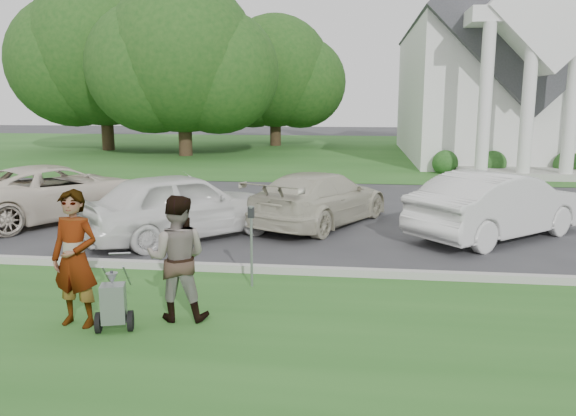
% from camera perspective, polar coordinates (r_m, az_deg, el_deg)
% --- Properties ---
extents(ground, '(120.00, 120.00, 0.00)m').
position_cam_1_polar(ground, '(9.72, -3.71, -7.59)').
color(ground, '#333335').
rests_on(ground, ground).
extents(grass_strip, '(80.00, 7.00, 0.01)m').
position_cam_1_polar(grass_strip, '(7.01, -8.47, -15.19)').
color(grass_strip, '#27591E').
rests_on(grass_strip, ground).
extents(church_lawn, '(80.00, 30.00, 0.01)m').
position_cam_1_polar(church_lawn, '(36.23, 4.33, 5.92)').
color(church_lawn, '#27591E').
rests_on(church_lawn, ground).
extents(curb, '(80.00, 0.18, 0.15)m').
position_cam_1_polar(curb, '(10.21, -3.14, -6.23)').
color(curb, '#9E9E93').
rests_on(curb, ground).
extents(church, '(9.19, 19.00, 24.10)m').
position_cam_1_polar(church, '(33.10, 20.46, 15.13)').
color(church, white).
rests_on(church, ground).
extents(tree_left, '(10.63, 8.40, 9.71)m').
position_cam_1_polar(tree_left, '(32.61, -10.66, 14.22)').
color(tree_left, '#332316').
rests_on(tree_left, ground).
extents(tree_far, '(11.64, 9.20, 10.73)m').
position_cam_1_polar(tree_far, '(37.61, -18.28, 14.28)').
color(tree_far, '#332316').
rests_on(tree_far, ground).
extents(tree_back, '(9.61, 7.60, 8.89)m').
position_cam_1_polar(tree_back, '(39.50, -1.32, 13.21)').
color(tree_back, '#332316').
rests_on(tree_back, ground).
extents(striping_cart, '(0.65, 1.03, 0.89)m').
position_cam_1_polar(striping_cart, '(7.97, -17.29, -9.34)').
color(striping_cart, black).
rests_on(striping_cart, ground).
extents(person_left, '(0.75, 0.55, 1.89)m').
position_cam_1_polar(person_left, '(8.17, -20.81, -4.94)').
color(person_left, '#999999').
rests_on(person_left, ground).
extents(person_right, '(0.93, 0.76, 1.78)m').
position_cam_1_polar(person_right, '(8.04, -11.19, -5.09)').
color(person_right, '#999999').
rests_on(person_right, ground).
extents(parking_meter_near, '(0.10, 0.09, 1.38)m').
position_cam_1_polar(parking_meter_near, '(9.27, -3.74, -2.91)').
color(parking_meter_near, gray).
rests_on(parking_meter_near, ground).
extents(car_a, '(4.79, 5.65, 1.44)m').
position_cam_1_polar(car_a, '(15.98, -22.48, 1.54)').
color(car_a, beige).
rests_on(car_a, ground).
extents(car_b, '(4.49, 4.47, 1.54)m').
position_cam_1_polar(car_b, '(12.80, -10.76, 0.29)').
color(car_b, white).
rests_on(car_b, ground).
extents(car_c, '(3.74, 4.97, 1.34)m').
position_cam_1_polar(car_c, '(14.09, 3.33, 1.00)').
color(car_c, beige).
rests_on(car_c, ground).
extents(car_d, '(4.52, 4.23, 1.52)m').
position_cam_1_polar(car_d, '(13.53, 20.58, 0.29)').
color(car_d, silver).
rests_on(car_d, ground).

